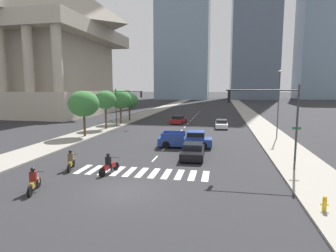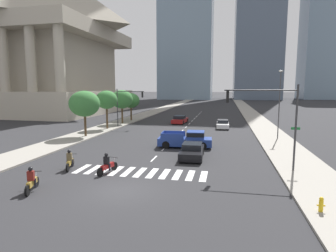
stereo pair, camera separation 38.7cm
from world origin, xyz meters
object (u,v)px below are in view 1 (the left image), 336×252
Objects in this scene: traffic_signal_far at (126,101)px; fire_hydrant at (325,203)px; street_tree_nearest at (84,104)px; street_tree_fourth at (129,101)px; street_tree_second at (105,100)px; sedan_red_0 at (178,120)px; traffic_signal_near at (270,111)px; pickup_truck at (188,139)px; sedan_black_2 at (193,151)px; motorcycle_trailing at (109,165)px; street_lamp_east at (279,99)px; street_tree_third at (120,99)px; motorcycle_lead at (34,182)px; motorcycle_third at (71,162)px; sedan_white_1 at (221,124)px.

fire_hydrant is at bearing -54.55° from traffic_signal_far.
street_tree_nearest is 17.08m from street_tree_fourth.
sedan_red_0 is at bearing 45.49° from street_tree_second.
traffic_signal_near is (10.50, -26.12, 3.73)m from sedan_red_0.
pickup_truck is at bearing -45.96° from traffic_signal_near.
sedan_black_2 is 0.93× the size of street_tree_fourth.
street_tree_fourth is at bearing 29.32° from motorcycle_trailing.
sedan_red_0 is (-3.86, 19.26, -0.21)m from pickup_truck.
pickup_truck is at bearing -146.34° from street_lamp_east.
fire_hydrant is 8.10m from traffic_signal_near.
street_tree_third is at bearing 31.90° from motorcycle_trailing.
motorcycle_lead and motorcycle_trailing have the same top height.
motorcycle_lead is at bearing -79.19° from street_tree_third.
street_tree_third is (-22.66, 9.64, -0.55)m from street_lamp_east.
street_tree_nearest reaches higher than street_tree_second.
sedan_black_2 is at bearing -26.27° from traffic_signal_near.
traffic_signal_near is at bearing 102.47° from fire_hydrant.
motorcycle_third is 0.42× the size of street_tree_fourth.
traffic_signal_far is (-3.72, 26.92, 3.47)m from motorcycle_lead.
sedan_black_2 is 0.83× the size of street_tree_third.
street_tree_second is (-2.00, -3.07, 0.21)m from traffic_signal_far.
street_tree_second reaches higher than motorcycle_third.
motorcycle_third is 0.45× the size of sedan_white_1.
traffic_signal_far reaches higher than fire_hydrant.
motorcycle_third is 26.23m from street_tree_third.
street_lamp_east reaches higher than street_tree_nearest.
street_tree_nearest is at bearing 46.46° from motorcycle_trailing.
fire_hydrant is at bearing 34.85° from sedan_black_2.
street_tree_nearest is at bearing 5.72° from motorcycle_third.
street_tree_fourth is at bearing 148.03° from street_lamp_east.
traffic_signal_near is at bearing -49.49° from street_tree_third.
traffic_signal_near is (14.15, 2.45, 3.75)m from motorcycle_third.
fire_hydrant is 0.15× the size of street_tree_fourth.
motorcycle_lead is 18.62m from street_tree_nearest.
traffic_signal_near is 13.66m from street_lamp_east.
sedan_white_1 is (10.84, 24.09, -0.01)m from motorcycle_third.
fire_hydrant is at bearing -94.23° from street_lamp_east.
street_tree_nearest reaches higher than pickup_truck.
traffic_signal_near reaches higher than street_tree_third.
street_lamp_east is (3.04, 13.31, 0.31)m from traffic_signal_near.
street_tree_fourth is (-21.16, 34.43, 3.17)m from fire_hydrant.
street_lamp_east is at bearing -58.67° from motorcycle_lead.
sedan_white_1 is at bearing 34.62° from street_tree_nearest.
traffic_signal_far is 1.16× the size of street_tree_fourth.
traffic_signal_far is at bearing 162.25° from street_lamp_east.
motorcycle_lead is 15.44m from fire_hydrant.
motorcycle_third is at bearing -132.24° from pickup_truck.
traffic_signal_near reaches higher than sedan_white_1.
traffic_signal_far reaches higher than street_tree_nearest.
street_lamp_east is at bearing -64.84° from motorcycle_third.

